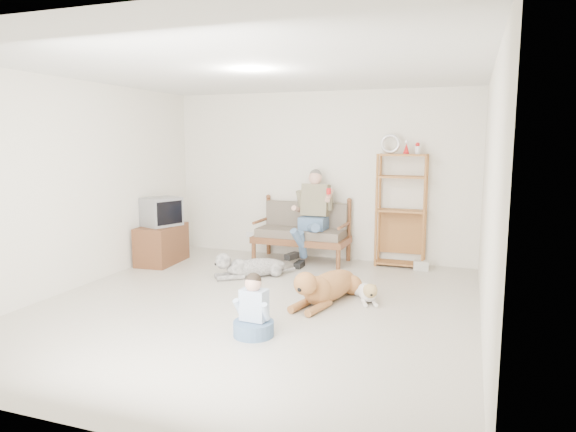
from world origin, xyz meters
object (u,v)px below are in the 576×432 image
at_px(loveseat, 303,231).
at_px(etagere, 401,209).
at_px(tv_stand, 161,244).
at_px(golden_retriever, 326,287).

distance_m(loveseat, etagere, 1.59).
xyz_separation_m(tv_stand, golden_retriever, (2.98, -1.06, -0.11)).
height_order(loveseat, golden_retriever, loveseat).
relative_size(loveseat, etagere, 0.75).
bearing_deg(loveseat, tv_stand, -154.16).
bearing_deg(golden_retriever, loveseat, 129.08).
height_order(tv_stand, golden_retriever, tv_stand).
relative_size(etagere, tv_stand, 2.17).
distance_m(loveseat, tv_stand, 2.25).
bearing_deg(golden_retriever, tv_stand, 174.26).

